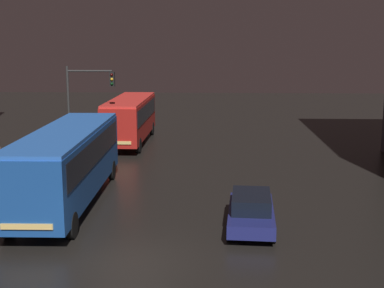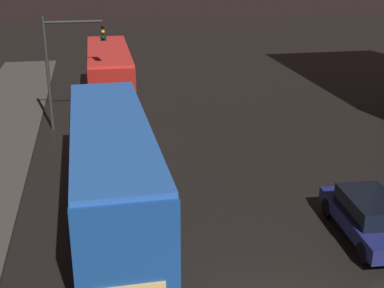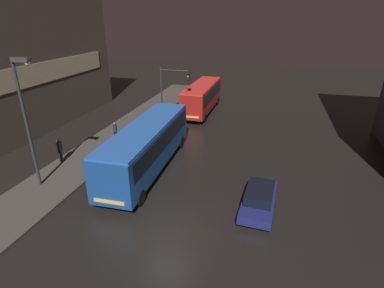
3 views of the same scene
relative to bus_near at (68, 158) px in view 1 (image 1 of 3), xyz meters
name	(u,v)px [view 1 (image 1 of 3)]	position (x,y,z in m)	size (l,w,h in m)	color
ground_plane	(127,263)	(3.67, -6.46, -2.09)	(120.00, 120.00, 0.00)	black
bus_near	(68,158)	(0.00, 0.00, 0.00)	(2.85, 11.56, 3.38)	#194793
bus_far	(130,116)	(0.50, 14.70, -0.09)	(2.54, 9.91, 3.23)	#AD1E19
car_taxi	(251,210)	(7.98, -2.92, -1.36)	(2.00, 4.45, 1.39)	navy
traffic_light_main	(85,96)	(-1.57, 10.07, 1.78)	(3.04, 0.35, 5.71)	#2D2D2D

